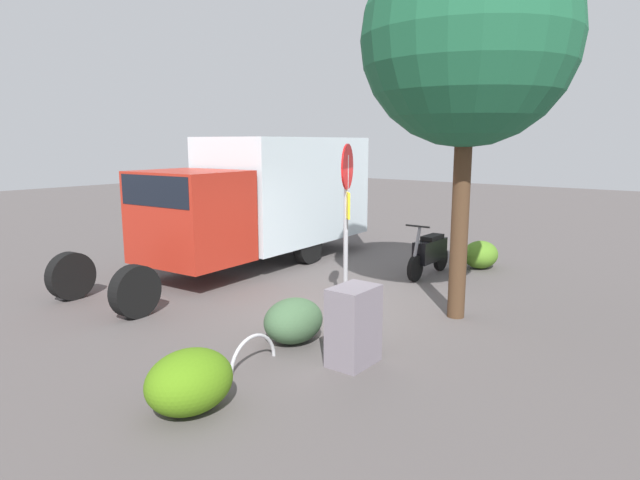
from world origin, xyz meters
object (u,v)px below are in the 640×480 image
Objects in this scene: box_truck_near at (264,195)px; bike_rack_hoop at (253,365)px; motorcycle at (430,252)px; utility_cabinet at (354,326)px; stop_sign at (347,202)px; street_tree at (468,39)px.

bike_rack_hoop is (4.60, 4.29, -1.66)m from box_truck_near.
box_truck_near is 9.72× the size of bike_rack_hoop.
motorcycle reaches higher than bike_rack_hoop.
box_truck_near is 4.56× the size of motorcycle.
bike_rack_hoop is (0.87, -1.01, -0.53)m from utility_cabinet.
stop_sign is 3.41× the size of bike_rack_hoop.
stop_sign is 2.64m from utility_cabinet.
utility_cabinet is (2.71, -0.22, -3.97)m from street_tree.
motorcycle is at bearing -163.39° from utility_cabinet.
stop_sign is (3.32, 0.12, 1.41)m from motorcycle.
utility_cabinet is (1.75, 1.39, -1.40)m from stop_sign.
motorcycle is (-1.34, 3.78, -1.14)m from box_truck_near.
box_truck_near is 4.38m from stop_sign.
street_tree is 7.30× the size of bike_rack_hoop.
street_tree is at bearing 161.09° from bike_rack_hoop.
motorcycle is at bearing 105.17° from box_truck_near.
bike_rack_hoop is (5.94, 0.50, -0.52)m from motorcycle.
box_truck_near reaches higher than bike_rack_hoop.
stop_sign is (1.97, 3.90, 0.27)m from box_truck_near.
street_tree reaches higher than motorcycle.
street_tree is (2.36, 1.73, 3.98)m from motorcycle.
motorcycle reaches higher than utility_cabinet.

